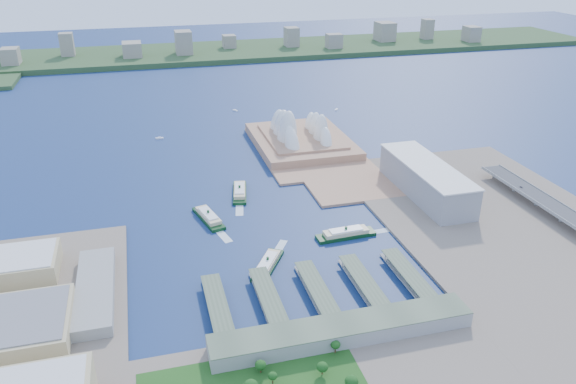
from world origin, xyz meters
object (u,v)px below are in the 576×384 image
object	(u,v)px
opera_house	(302,125)
car_c	(521,187)
ferry_a	(208,215)
ferry_c	(268,262)
ferry_d	(346,232)
toaster_building	(426,180)
ferry_b	(240,190)

from	to	relation	value
opera_house	car_c	size ratio (longest dim) A/B	44.52
ferry_a	ferry_c	bearing A→B (deg)	-83.78
ferry_a	ferry_d	world-z (taller)	ferry_d
ferry_a	ferry_d	bearing A→B (deg)	-43.56
ferry_d	opera_house	bearing A→B (deg)	-9.58
ferry_c	opera_house	bearing A→B (deg)	-80.27
toaster_building	car_c	distance (m)	107.31
opera_house	ferry_b	bearing A→B (deg)	-129.83
toaster_building	car_c	size ratio (longest dim) A/B	38.34
ferry_a	ferry_c	distance (m)	114.29
opera_house	car_c	xyz separation A→B (m)	(191.00, -235.90, -16.56)
opera_house	ferry_c	xyz separation A→B (m)	(-120.56, -301.38, -26.72)
ferry_a	ferry_b	size ratio (longest dim) A/B	0.99
ferry_d	car_c	distance (m)	225.29
toaster_building	ferry_c	distance (m)	234.19
ferry_a	ferry_d	distance (m)	147.29
opera_house	car_c	distance (m)	303.98
ferry_c	car_c	xyz separation A→B (m)	(311.56, 65.48, 10.16)
ferry_b	ferry_a	bearing A→B (deg)	-117.68
ferry_b	ferry_d	world-z (taller)	ferry_d
ferry_b	toaster_building	bearing A→B (deg)	-5.44
ferry_c	ferry_a	bearing A→B (deg)	-38.24
opera_house	ferry_c	bearing A→B (deg)	-111.80
ferry_a	ferry_d	xyz separation A→B (m)	(128.13, -72.64, 0.13)
toaster_building	ferry_a	xyz separation A→B (m)	(-250.08, 5.86, -14.89)
toaster_building	opera_house	bearing A→B (deg)	114.23
ferry_a	ferry_b	world-z (taller)	ferry_b
ferry_a	ferry_c	size ratio (longest dim) A/B	1.06
ferry_c	ferry_d	size ratio (longest dim) A/B	0.92
toaster_building	ferry_d	world-z (taller)	toaster_building
ferry_a	ferry_c	xyz separation A→B (m)	(39.52, -107.24, -0.33)
opera_house	car_c	bearing A→B (deg)	-51.00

